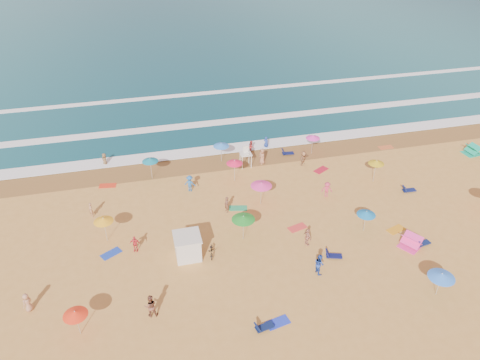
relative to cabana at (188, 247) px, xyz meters
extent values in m
plane|color=gold|center=(4.64, 2.06, -1.00)|extent=(220.00, 220.00, 0.00)
cube|color=#0C4756|center=(4.64, 86.06, -1.00)|extent=(220.00, 140.00, 0.18)
plane|color=olive|center=(4.64, 14.56, -0.99)|extent=(220.00, 220.00, 0.00)
cube|color=white|center=(4.64, 17.06, -0.90)|extent=(200.00, 2.20, 0.05)
cube|color=white|center=(4.64, 24.06, -0.90)|extent=(200.00, 1.60, 0.05)
cube|color=white|center=(4.64, 34.06, -0.90)|extent=(200.00, 1.20, 0.05)
cube|color=silver|center=(0.00, 0.00, 0.00)|extent=(2.00, 2.00, 2.00)
cube|color=silver|center=(0.00, 0.00, 1.06)|extent=(2.20, 2.20, 0.12)
imported|color=black|center=(1.90, -0.30, -0.55)|extent=(0.88, 1.81, 0.91)
cone|color=gold|center=(20.21, 6.80, 1.35)|extent=(1.60, 1.60, 0.35)
cone|color=teal|center=(-1.96, 12.80, 1.24)|extent=(1.65, 1.65, 0.35)
cone|color=#FFAF1A|center=(-6.54, 3.61, 1.27)|extent=(1.67, 1.67, 0.35)
cone|color=#208E28|center=(4.96, 1.07, 1.31)|extent=(1.99, 1.99, 0.35)
cone|color=#FF1A50|center=(6.32, 10.28, 1.30)|extent=(1.65, 1.65, 0.35)
cone|color=#1678C1|center=(15.64, -0.34, 0.95)|extent=(1.64, 1.64, 0.35)
cone|color=#FF3415|center=(-8.36, -6.10, 1.05)|extent=(1.66, 1.66, 0.35)
cone|color=#3584EF|center=(5.82, 14.56, 1.08)|extent=(1.74, 1.74, 0.35)
cone|color=#FF38C2|center=(16.15, 13.87, 1.13)|extent=(1.58, 1.58, 0.35)
cone|color=#3780F9|center=(17.53, -8.62, 0.96)|extent=(1.97, 1.97, 0.35)
cone|color=#FF389C|center=(7.85, 5.73, 1.27)|extent=(2.02, 2.02, 0.35)
cube|color=#0F144F|center=(11.69, -3.00, -0.83)|extent=(1.41, 0.92, 0.34)
cube|color=#0E1B48|center=(4.08, -8.66, -0.83)|extent=(1.39, 0.81, 0.34)
cube|color=#101F51|center=(19.72, -3.30, -0.83)|extent=(1.38, 0.77, 0.34)
cube|color=#101B54|center=(22.87, 4.27, -0.83)|extent=(1.33, 0.63, 0.34)
cube|color=#0E164A|center=(13.46, 14.25, -0.83)|extent=(1.35, 0.69, 0.34)
cube|color=#1E3FBB|center=(-6.25, 1.80, -0.98)|extent=(1.90, 1.60, 0.03)
cube|color=red|center=(-6.50, 12.44, -0.98)|extent=(1.80, 1.09, 0.03)
cube|color=#E23935|center=(10.06, 1.42, -0.98)|extent=(1.87, 1.29, 0.03)
cube|color=red|center=(15.85, 10.20, -0.98)|extent=(1.90, 1.59, 0.03)
cube|color=blue|center=(5.14, -8.38, -0.98)|extent=(1.84, 1.19, 0.03)
cube|color=#279E62|center=(5.56, 5.55, -0.98)|extent=(1.85, 1.23, 0.03)
cube|color=orange|center=(18.54, -0.91, -0.98)|extent=(1.88, 1.35, 0.03)
cube|color=#D16331|center=(25.10, 13.15, -0.98)|extent=(1.70, 0.87, 0.03)
imported|color=brown|center=(-3.45, -5.59, -0.06)|extent=(0.93, 0.74, 1.88)
imported|color=#B92E30|center=(9.63, 16.11, -0.49)|extent=(0.70, 0.83, 1.52)
imported|color=brown|center=(4.40, 5.27, -0.19)|extent=(0.54, 0.68, 1.63)
imported|color=#B17C52|center=(-7.91, 7.45, -0.25)|extent=(0.57, 0.65, 1.50)
imported|color=#2546AD|center=(9.78, -4.32, -0.09)|extent=(0.80, 0.97, 1.81)
imported|color=#D23455|center=(14.48, 5.45, -0.19)|extent=(1.16, 0.85, 1.61)
imported|color=tan|center=(14.29, 11.73, -0.16)|extent=(1.48, 1.44, 1.69)
imported|color=tan|center=(-12.04, -3.05, -0.21)|extent=(0.85, 0.92, 1.58)
imported|color=#E23842|center=(-4.21, 1.71, -0.24)|extent=(0.95, 0.59, 1.51)
imported|color=#2461AA|center=(1.59, 9.56, -0.12)|extent=(1.31, 1.07, 1.76)
imported|color=tan|center=(10.06, -0.97, -0.16)|extent=(0.62, 1.05, 1.68)
imported|color=#223EA2|center=(11.47, 16.38, -0.41)|extent=(0.71, 0.72, 1.68)
imported|color=brown|center=(-6.72, 16.85, -0.44)|extent=(0.71, 0.90, 1.61)
imported|color=#AC704F|center=(10.04, 13.06, -0.10)|extent=(0.79, 1.00, 1.80)
camera|label=1|loc=(-2.68, -29.38, 25.36)|focal=35.00mm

